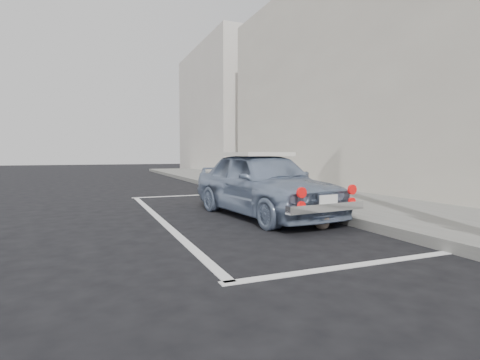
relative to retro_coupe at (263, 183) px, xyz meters
name	(u,v)px	position (x,y,z in m)	size (l,w,h in m)	color
ground	(291,258)	(-0.95, -2.67, -0.61)	(80.00, 80.00, 0.00)	black
sidewalk	(384,210)	(2.25, -0.67, -0.54)	(2.80, 40.00, 0.15)	slate
shop_building	(423,66)	(5.38, 1.33, 2.87)	(3.50, 18.00, 7.00)	beige
building_far	(223,111)	(5.40, 17.33, 3.39)	(3.50, 10.00, 8.00)	beige
pline_rear	(357,265)	(-0.45, -3.17, -0.61)	(3.00, 0.12, 0.01)	silver
pline_front	(188,195)	(-0.45, 3.83, -0.61)	(3.00, 0.12, 0.01)	silver
pline_side	(160,219)	(-1.85, 0.33, -0.61)	(0.12, 7.00, 0.01)	silver
retro_coupe	(263,183)	(0.00, 0.00, 0.00)	(1.81, 3.70, 1.21)	#798AA7
cat	(322,222)	(0.29, -1.47, -0.50)	(0.29, 0.47, 0.26)	#6C5D52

